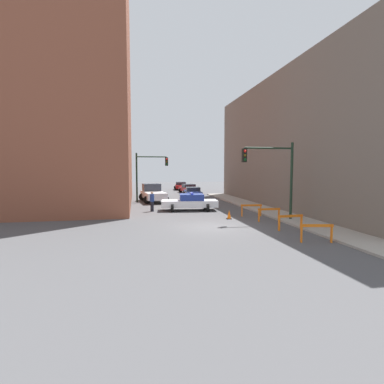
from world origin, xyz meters
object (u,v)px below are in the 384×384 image
at_px(parked_car_far, 181,186).
at_px(traffic_cone, 229,215).
at_px(police_car, 190,202).
at_px(barrier_back, 269,212).
at_px(parked_car_mid, 188,188).
at_px(barrier_mid, 290,220).
at_px(traffic_light_near, 276,169).
at_px(parked_car_near, 193,192).
at_px(barrier_corner, 251,208).
at_px(white_truck, 153,193).
at_px(traffic_light_far, 147,170).
at_px(pedestrian_crossing, 152,201).
at_px(barrier_front, 317,230).

xyz_separation_m(parked_car_far, traffic_cone, (-0.95, -29.16, -0.36)).
bearing_deg(police_car, traffic_cone, -151.38).
bearing_deg(barrier_back, police_car, 124.95).
xyz_separation_m(parked_car_mid, barrier_mid, (1.27, -26.66, -0.06)).
distance_m(traffic_light_near, barrier_mid, 4.22).
xyz_separation_m(police_car, parked_car_mid, (2.98, 17.55, -0.05)).
height_order(parked_car_far, barrier_back, parked_car_far).
bearing_deg(parked_car_near, traffic_cone, -86.93).
bearing_deg(barrier_corner, police_car, 134.98).
bearing_deg(barrier_corner, white_truck, 120.40).
distance_m(barrier_mid, traffic_cone, 4.94).
bearing_deg(barrier_corner, parked_car_near, 96.47).
bearing_deg(parked_car_far, traffic_light_near, -80.63).
relative_size(barrier_back, barrier_corner, 1.00).
bearing_deg(traffic_light_far, barrier_mid, -65.69).
bearing_deg(traffic_light_near, barrier_corner, 110.70).
distance_m(white_truck, barrier_back, 15.25).
height_order(police_car, parked_car_mid, police_car).
bearing_deg(traffic_cone, parked_car_mid, 87.37).
xyz_separation_m(pedestrian_crossing, barrier_back, (7.50, -6.17, -0.24)).
distance_m(traffic_light_near, traffic_cone, 4.47).
distance_m(police_car, barrier_back, 7.52).
bearing_deg(parked_car_far, barrier_mid, -81.80).
relative_size(police_car, white_truck, 0.87).
height_order(police_car, white_truck, white_truck).
bearing_deg(white_truck, parked_car_mid, 54.25).
bearing_deg(barrier_back, parked_car_far, 92.61).
bearing_deg(barrier_back, white_truck, 117.36).
distance_m(barrier_back, traffic_cone, 2.76).
distance_m(traffic_light_near, parked_car_mid, 23.89).
distance_m(parked_car_far, barrier_front, 36.43).
distance_m(barrier_front, barrier_back, 5.84).
bearing_deg(barrier_mid, traffic_light_far, 114.31).
height_order(barrier_front, barrier_mid, same).
relative_size(parked_car_far, barrier_front, 2.83).
distance_m(barrier_front, barrier_corner, 8.05).
height_order(barrier_back, traffic_cone, barrier_back).
distance_m(pedestrian_crossing, barrier_mid, 11.77).
relative_size(barrier_front, barrier_back, 0.99).
height_order(traffic_light_near, parked_car_near, traffic_light_near).
relative_size(white_truck, barrier_mid, 3.49).
bearing_deg(parked_car_near, barrier_back, -78.82).
height_order(traffic_light_far, white_truck, traffic_light_far).
relative_size(police_car, traffic_cone, 7.43).
xyz_separation_m(traffic_light_far, barrier_corner, (7.22, -11.51, -2.78)).
height_order(traffic_light_near, barrier_back, traffic_light_near).
bearing_deg(barrier_mid, barrier_front, -94.51).
bearing_deg(parked_car_mid, pedestrian_crossing, -115.38).
height_order(white_truck, traffic_cone, white_truck).
distance_m(parked_car_near, barrier_front, 22.63).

